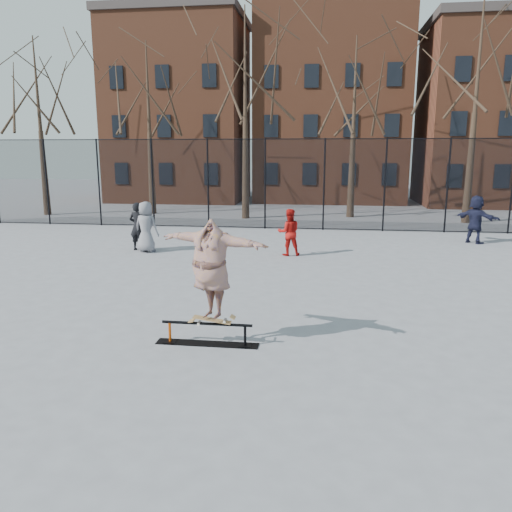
# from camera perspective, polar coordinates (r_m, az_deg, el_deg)

# --- Properties ---
(ground) EXTENTS (100.00, 100.00, 0.00)m
(ground) POSITION_cam_1_polar(r_m,az_deg,el_deg) (9.89, 0.25, -8.47)
(ground) COLOR slate
(skate_rail) EXTENTS (1.89, 0.29, 0.41)m
(skate_rail) POSITION_cam_1_polar(r_m,az_deg,el_deg) (9.21, -5.61, -9.03)
(skate_rail) COLOR black
(skate_rail) RESTS_ON ground
(skateboard) EXTENTS (0.75, 0.18, 0.09)m
(skateboard) POSITION_cam_1_polar(r_m,az_deg,el_deg) (9.08, -5.03, -7.32)
(skateboard) COLOR #9A6B3D
(skateboard) RESTS_ON skate_rail
(skater) EXTENTS (2.24, 1.34, 1.77)m
(skater) POSITION_cam_1_polar(r_m,az_deg,el_deg) (8.82, -5.14, -1.61)
(skater) COLOR #523484
(skater) RESTS_ON skateboard
(bystander_grey) EXTENTS (0.94, 0.70, 1.76)m
(bystander_grey) POSITION_cam_1_polar(r_m,az_deg,el_deg) (17.65, -12.45, 3.27)
(bystander_grey) COLOR slate
(bystander_grey) RESTS_ON ground
(bystander_black) EXTENTS (0.67, 0.48, 1.70)m
(bystander_black) POSITION_cam_1_polar(r_m,az_deg,el_deg) (18.02, -13.36, 3.31)
(bystander_black) COLOR black
(bystander_black) RESTS_ON ground
(bystander_red) EXTENTS (0.87, 0.74, 1.57)m
(bystander_red) POSITION_cam_1_polar(r_m,az_deg,el_deg) (16.72, 3.79, 2.72)
(bystander_red) COLOR #AC120F
(bystander_red) RESTS_ON ground
(bystander_navy) EXTENTS (1.58, 1.57, 1.82)m
(bystander_navy) POSITION_cam_1_polar(r_m,az_deg,el_deg) (20.67, 23.82, 3.85)
(bystander_navy) COLOR #181A30
(bystander_navy) RESTS_ON ground
(fence) EXTENTS (34.03, 0.07, 4.00)m
(fence) POSITION_cam_1_polar(r_m,az_deg,el_deg) (22.27, 4.63, 8.29)
(fence) COLOR black
(fence) RESTS_ON ground
(tree_row) EXTENTS (33.66, 7.46, 10.67)m
(tree_row) POSITION_cam_1_polar(r_m,az_deg,el_deg) (26.67, 4.82, 20.30)
(tree_row) COLOR black
(tree_row) RESTS_ON ground
(rowhouses) EXTENTS (29.00, 7.00, 13.00)m
(rowhouses) POSITION_cam_1_polar(r_m,az_deg,el_deg) (35.30, 7.21, 16.07)
(rowhouses) COLOR brown
(rowhouses) RESTS_ON ground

